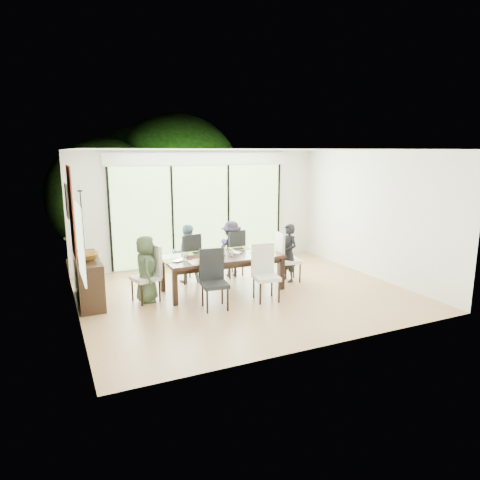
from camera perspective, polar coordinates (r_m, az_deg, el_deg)
name	(u,v)px	position (r m, az deg, el deg)	size (l,w,h in m)	color
floor	(245,294)	(8.25, 0.73, -7.17)	(6.00, 5.00, 0.01)	#9C673E
ceiling	(246,149)	(7.81, 0.78, 12.00)	(6.00, 5.00, 0.01)	white
wall_back	(200,208)	(10.22, -5.30, 4.27)	(6.00, 0.02, 2.70)	silver
wall_front	(326,253)	(5.79, 11.45, -1.66)	(6.00, 0.02, 2.70)	silver
wall_left	(72,237)	(7.18, -21.50, 0.33)	(0.02, 5.00, 2.70)	white
wall_right	(373,214)	(9.58, 17.27, 3.30)	(0.02, 5.00, 2.70)	beige
glass_doors	(201,214)	(10.20, -5.21, 3.41)	(4.20, 0.02, 2.30)	#598C3F
blinds_header	(200,159)	(10.08, -5.33, 10.73)	(4.40, 0.06, 0.28)	white
mullion_a	(110,220)	(9.70, -16.97, 2.52)	(0.05, 0.04, 2.30)	black
mullion_b	(173,216)	(9.98, -8.99, 3.13)	(0.05, 0.04, 2.30)	black
mullion_c	(228,213)	(10.44, -1.56, 3.65)	(0.05, 0.04, 2.30)	black
mullion_d	(278,210)	(11.06, 5.14, 4.06)	(0.05, 0.04, 2.30)	black
side_window	(80,242)	(5.98, -20.52, -0.29)	(0.02, 0.90, 1.00)	#8CAD7F
deck	(190,257)	(11.31, -6.67, -2.26)	(6.00, 1.80, 0.10)	brown
rail_top	(181,230)	(11.93, -7.93, 1.39)	(6.00, 0.08, 0.06)	brown
foliage_left	(106,197)	(12.41, -17.42, 5.52)	(3.20, 3.20, 3.20)	#14380F
foliage_mid	(177,180)	(13.41, -8.43, 7.90)	(4.00, 4.00, 4.00)	#14380F
foliage_right	(241,198)	(13.34, 0.09, 5.68)	(2.80, 2.80, 2.80)	#14380F
foliage_far	(140,185)	(13.87, -13.23, 7.09)	(3.60, 3.60, 3.60)	#14380F
table_top	(222,257)	(8.26, -2.36, -2.24)	(2.25, 1.03, 0.06)	black
table_apron	(222,261)	(8.28, -2.35, -2.81)	(2.06, 0.84, 0.09)	black
table_leg_fl	(175,288)	(7.63, -8.67, -6.31)	(0.08, 0.08, 0.65)	black
table_leg_fr	(282,273)	(8.44, 5.60, -4.46)	(0.08, 0.08, 0.65)	black
table_leg_bl	(162,275)	(8.42, -10.30, -4.63)	(0.08, 0.08, 0.65)	black
table_leg_br	(262,263)	(9.16, 2.90, -3.11)	(0.08, 0.08, 0.65)	black
chair_left_end	(145,274)	(7.87, -12.53, -4.42)	(0.43, 0.43, 1.03)	silver
chair_right_end	(289,257)	(8.95, 6.57, -2.25)	(0.43, 0.43, 1.03)	white
chair_far_left	(187,257)	(8.93, -7.10, -2.31)	(0.43, 0.43, 1.03)	black
chair_far_right	(231,253)	(9.26, -1.20, -1.70)	(0.43, 0.43, 1.03)	black
chair_near_left	(215,280)	(7.34, -3.38, -5.33)	(0.43, 0.43, 1.03)	black
chair_near_right	(266,273)	(7.74, 3.55, -4.43)	(0.43, 0.43, 1.03)	beige
person_left_end	(146,269)	(7.85, -12.41, -3.78)	(0.56, 0.35, 1.21)	#3B4B32
person_right_end	(288,253)	(8.92, 6.48, -1.71)	(0.56, 0.35, 1.21)	black
person_far_left	(187,253)	(8.89, -7.08, -1.78)	(0.56, 0.35, 1.21)	#789AAD
person_far_right	(231,249)	(9.23, -1.15, -1.19)	(0.56, 0.35, 1.21)	#241D2C
placemat_left	(175,260)	(7.95, -8.71, -2.69)	(0.41, 0.30, 0.01)	#95AD3D
placemat_right	(266,251)	(8.64, 3.48, -1.41)	(0.41, 0.30, 0.01)	#9FBE44
placemat_far_l	(194,253)	(8.46, -6.21, -1.74)	(0.41, 0.30, 0.01)	#87B440
placemat_far_r	(240,248)	(8.82, -0.04, -1.12)	(0.41, 0.30, 0.01)	#9AB540
placemat_paper	(201,262)	(7.79, -5.27, -2.91)	(0.41, 0.30, 0.01)	white
tablet_far_l	(199,253)	(8.45, -5.46, -1.69)	(0.24, 0.17, 0.01)	black
tablet_far_r	(239,249)	(8.75, -0.20, -1.17)	(0.23, 0.16, 0.01)	black
papers	(256,252)	(8.49, 2.15, -1.65)	(0.28, 0.21, 0.00)	white
platter_base	(201,261)	(7.79, -5.27, -2.81)	(0.24, 0.24, 0.02)	white
platter_snacks	(201,260)	(7.78, -5.27, -2.69)	(0.19, 0.19, 0.01)	orange
vase	(224,252)	(8.30, -2.17, -1.57)	(0.08, 0.08, 0.11)	silver
hyacinth_stems	(224,246)	(8.28, -2.18, -0.81)	(0.04, 0.04, 0.15)	#337226
hyacinth_blooms	(224,241)	(8.26, -2.18, -0.17)	(0.10, 0.10, 0.10)	#5850C9
laptop	(181,260)	(7.88, -7.81, -2.72)	(0.31, 0.20, 0.02)	silver
cup_a	(185,255)	(8.15, -7.32, -1.99)	(0.12, 0.12, 0.09)	white
cup_b	(232,253)	(8.21, -1.13, -1.81)	(0.09, 0.09, 0.09)	white
cup_c	(257,248)	(8.65, 2.29, -1.09)	(0.12, 0.12, 0.09)	white
book	(233,253)	(8.39, -0.91, -1.76)	(0.15, 0.21, 0.02)	white
sideboard	(88,280)	(8.16, -19.58, -5.04)	(0.41, 1.46, 0.82)	black
bowl	(87,256)	(7.94, -19.74, -2.04)	(0.43, 0.43, 0.11)	#936220
candlestick_base	(85,253)	(8.39, -20.01, -1.59)	(0.09, 0.09, 0.04)	black
candlestick_shaft	(82,222)	(8.28, -20.28, 2.28)	(0.02, 0.02, 1.14)	black
candlestick_pan	(80,191)	(8.22, -20.56, 6.16)	(0.09, 0.09, 0.03)	black
candle	(80,188)	(8.21, -20.59, 6.54)	(0.03, 0.03, 0.09)	silver
tapestry	(71,212)	(7.52, -21.58, 3.52)	(0.02, 1.00, 1.50)	maroon
art_frame	(67,201)	(8.81, -22.12, 4.89)	(0.03, 0.55, 0.65)	black
art_canvas	(68,201)	(8.81, -21.99, 4.90)	(0.01, 0.45, 0.55)	#184D4C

